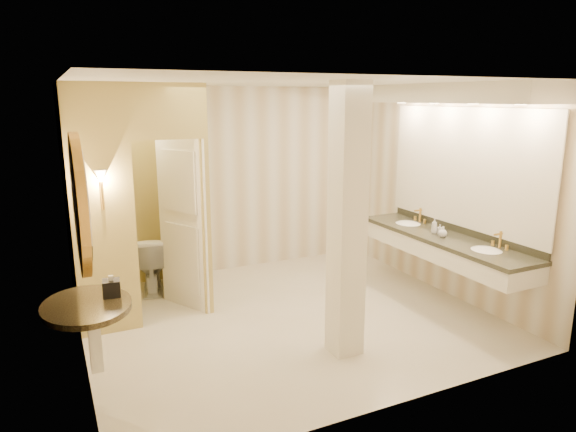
% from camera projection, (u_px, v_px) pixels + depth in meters
% --- Properties ---
extents(floor, '(4.50, 4.50, 0.00)m').
position_uv_depth(floor, '(288.00, 317.00, 6.08)').
color(floor, beige).
rests_on(floor, ground).
extents(ceiling, '(4.50, 4.50, 0.00)m').
position_uv_depth(ceiling, '(288.00, 82.00, 5.48)').
color(ceiling, silver).
rests_on(ceiling, wall_back).
extents(wall_back, '(4.50, 0.02, 2.70)m').
position_uv_depth(wall_back, '(229.00, 181.00, 7.54)').
color(wall_back, beige).
rests_on(wall_back, floor).
extents(wall_front, '(4.50, 0.02, 2.70)m').
position_uv_depth(wall_front, '(397.00, 253.00, 4.02)').
color(wall_front, beige).
rests_on(wall_front, floor).
extents(wall_left, '(0.02, 4.00, 2.70)m').
position_uv_depth(wall_left, '(73.00, 227.00, 4.84)').
color(wall_left, beige).
rests_on(wall_left, floor).
extents(wall_right, '(0.02, 4.00, 2.70)m').
position_uv_depth(wall_right, '(442.00, 191.00, 6.72)').
color(wall_right, beige).
rests_on(wall_right, floor).
extents(toilet_closet, '(1.50, 1.55, 2.70)m').
position_uv_depth(toilet_closet, '(168.00, 196.00, 6.15)').
color(toilet_closet, '#D8C671').
rests_on(toilet_closet, floor).
extents(wall_sconce, '(0.14, 0.14, 0.42)m').
position_uv_depth(wall_sconce, '(101.00, 178.00, 5.27)').
color(wall_sconce, gold).
rests_on(wall_sconce, toilet_closet).
extents(vanity, '(0.75, 2.75, 2.09)m').
position_uv_depth(vanity, '(450.00, 175.00, 6.19)').
color(vanity, white).
rests_on(vanity, floor).
extents(console_shelf, '(0.90, 0.90, 1.90)m').
position_uv_depth(console_shelf, '(84.00, 250.00, 4.16)').
color(console_shelf, black).
rests_on(console_shelf, floor).
extents(pillar, '(0.29, 0.29, 2.70)m').
position_uv_depth(pillar, '(347.00, 223.00, 4.98)').
color(pillar, white).
rests_on(pillar, floor).
extents(tissue_box, '(0.16, 0.16, 0.14)m').
position_uv_depth(tissue_box, '(112.00, 288.00, 4.40)').
color(tissue_box, black).
rests_on(tissue_box, console_shelf).
extents(toilet, '(0.57, 0.82, 0.77)m').
position_uv_depth(toilet, '(151.00, 264.00, 6.83)').
color(toilet, white).
rests_on(toilet, floor).
extents(soap_bottle_a, '(0.07, 0.07, 0.12)m').
position_uv_depth(soap_bottle_a, '(440.00, 229.00, 6.42)').
color(soap_bottle_a, beige).
rests_on(soap_bottle_a, vanity).
extents(soap_bottle_b, '(0.11, 0.11, 0.13)m').
position_uv_depth(soap_bottle_b, '(443.00, 232.00, 6.27)').
color(soap_bottle_b, silver).
rests_on(soap_bottle_b, vanity).
extents(soap_bottle_c, '(0.09, 0.09, 0.19)m').
position_uv_depth(soap_bottle_c, '(434.00, 226.00, 6.44)').
color(soap_bottle_c, '#C6B28C').
rests_on(soap_bottle_c, vanity).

